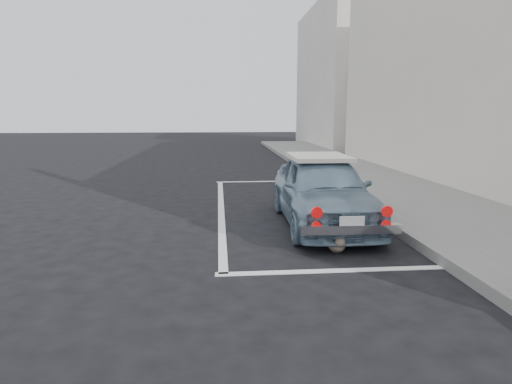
% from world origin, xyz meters
% --- Properties ---
extents(ground, '(80.00, 80.00, 0.00)m').
position_xyz_m(ground, '(0.00, 0.00, 0.00)').
color(ground, black).
rests_on(ground, ground).
extents(sidewalk, '(2.80, 40.00, 0.15)m').
position_xyz_m(sidewalk, '(3.20, 2.00, 0.07)').
color(sidewalk, slate).
rests_on(sidewalk, ground).
extents(building_far, '(3.50, 10.00, 8.00)m').
position_xyz_m(building_far, '(6.35, 20.00, 4.00)').
color(building_far, beige).
rests_on(building_far, ground).
extents(pline_rear, '(3.00, 0.12, 0.01)m').
position_xyz_m(pline_rear, '(0.50, -0.50, 0.00)').
color(pline_rear, silver).
rests_on(pline_rear, ground).
extents(pline_front, '(3.00, 0.12, 0.01)m').
position_xyz_m(pline_front, '(0.50, 6.50, 0.00)').
color(pline_front, silver).
rests_on(pline_front, ground).
extents(pline_side, '(0.12, 7.00, 0.01)m').
position_xyz_m(pline_side, '(-0.90, 3.00, 0.00)').
color(pline_side, silver).
rests_on(pline_side, ground).
extents(retro_coupe, '(1.47, 3.55, 1.20)m').
position_xyz_m(retro_coupe, '(0.82, 1.71, 0.61)').
color(retro_coupe, '#7592A7').
rests_on(retro_coupe, ground).
extents(cat, '(0.25, 0.54, 0.29)m').
position_xyz_m(cat, '(0.66, 0.20, 0.13)').
color(cat, '#776B5A').
rests_on(cat, ground).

